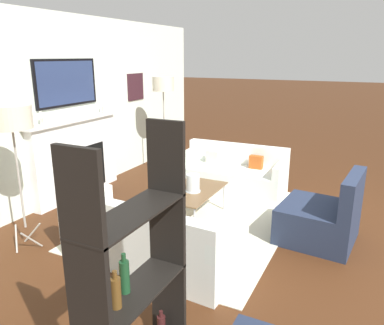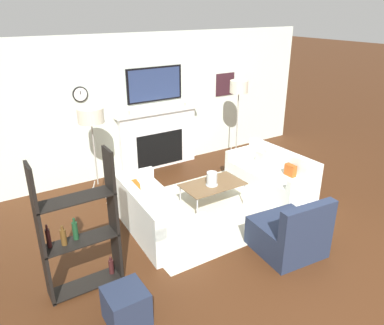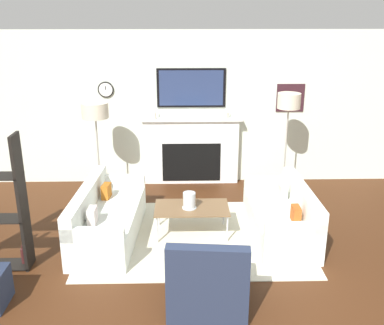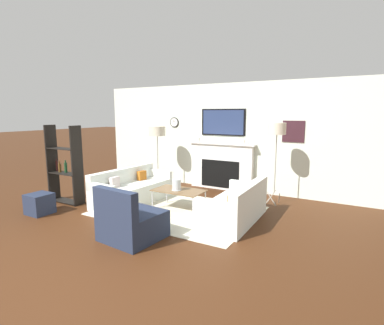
{
  "view_description": "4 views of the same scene",
  "coord_description": "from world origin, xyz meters",
  "px_view_note": "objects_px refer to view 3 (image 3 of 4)",
  "views": [
    {
      "loc": [
        -4.16,
        0.55,
        2.11
      ],
      "look_at": [
        0.22,
        2.72,
        0.7
      ],
      "focal_mm": 35.0,
      "sensor_mm": 36.0,
      "label": 1
    },
    {
      "loc": [
        -3.34,
        -1.95,
        3.15
      ],
      "look_at": [
        -0.33,
        2.76,
        0.8
      ],
      "focal_mm": 35.0,
      "sensor_mm": 36.0,
      "label": 2
    },
    {
      "loc": [
        -0.18,
        -3.12,
        3.04
      ],
      "look_at": [
        -0.03,
        2.69,
        1.03
      ],
      "focal_mm": 42.0,
      "sensor_mm": 36.0,
      "label": 3
    },
    {
      "loc": [
        3.12,
        -2.41,
        1.95
      ],
      "look_at": [
        -0.03,
        3.11,
        0.91
      ],
      "focal_mm": 28.0,
      "sensor_mm": 36.0,
      "label": 4
    }
  ],
  "objects_px": {
    "couch_right": "(283,218)",
    "armchair": "(208,282)",
    "floor_lamp_right": "(289,103)",
    "hurricane_candle": "(189,201)",
    "couch_left": "(106,220)",
    "coffee_table": "(192,209)",
    "floor_lamp_left": "(95,112)"
  },
  "relations": [
    {
      "from": "couch_right",
      "to": "armchair",
      "type": "bearing_deg",
      "value": -126.24
    },
    {
      "from": "couch_right",
      "to": "floor_lamp_right",
      "type": "distance_m",
      "value": 1.98
    },
    {
      "from": "hurricane_candle",
      "to": "floor_lamp_right",
      "type": "bearing_deg",
      "value": 40.34
    },
    {
      "from": "couch_left",
      "to": "floor_lamp_right",
      "type": "height_order",
      "value": "floor_lamp_right"
    },
    {
      "from": "couch_left",
      "to": "coffee_table",
      "type": "height_order",
      "value": "couch_left"
    },
    {
      "from": "armchair",
      "to": "floor_lamp_right",
      "type": "distance_m",
      "value": 3.56
    },
    {
      "from": "floor_lamp_right",
      "to": "couch_left",
      "type": "bearing_deg",
      "value": -152.72
    },
    {
      "from": "floor_lamp_left",
      "to": "floor_lamp_right",
      "type": "bearing_deg",
      "value": -0.0
    },
    {
      "from": "couch_left",
      "to": "floor_lamp_right",
      "type": "xyz_separation_m",
      "value": [
        2.77,
        1.43,
        1.33
      ]
    },
    {
      "from": "couch_right",
      "to": "coffee_table",
      "type": "relative_size",
      "value": 1.63
    },
    {
      "from": "coffee_table",
      "to": "floor_lamp_right",
      "type": "height_order",
      "value": "floor_lamp_right"
    },
    {
      "from": "hurricane_candle",
      "to": "floor_lamp_left",
      "type": "bearing_deg",
      "value": 136.92
    },
    {
      "from": "couch_left",
      "to": "floor_lamp_right",
      "type": "distance_m",
      "value": 3.39
    },
    {
      "from": "couch_right",
      "to": "floor_lamp_right",
      "type": "relative_size",
      "value": 0.96
    },
    {
      "from": "coffee_table",
      "to": "floor_lamp_right",
      "type": "relative_size",
      "value": 0.59
    },
    {
      "from": "hurricane_candle",
      "to": "floor_lamp_left",
      "type": "xyz_separation_m",
      "value": [
        -1.47,
        1.38,
        0.96
      ]
    },
    {
      "from": "armchair",
      "to": "floor_lamp_left",
      "type": "xyz_separation_m",
      "value": [
        -1.65,
        2.97,
        1.19
      ]
    },
    {
      "from": "coffee_table",
      "to": "hurricane_candle",
      "type": "bearing_deg",
      "value": -145.91
    },
    {
      "from": "coffee_table",
      "to": "hurricane_candle",
      "type": "xyz_separation_m",
      "value": [
        -0.04,
        -0.02,
        0.13
      ]
    },
    {
      "from": "coffee_table",
      "to": "floor_lamp_right",
      "type": "bearing_deg",
      "value": 40.47
    },
    {
      "from": "couch_right",
      "to": "coffee_table",
      "type": "xyz_separation_m",
      "value": [
        -1.26,
        0.08,
        0.12
      ]
    },
    {
      "from": "coffee_table",
      "to": "floor_lamp_left",
      "type": "distance_m",
      "value": 2.3
    },
    {
      "from": "floor_lamp_left",
      "to": "hurricane_candle",
      "type": "bearing_deg",
      "value": -43.08
    },
    {
      "from": "couch_right",
      "to": "floor_lamp_left",
      "type": "distance_m",
      "value": 3.35
    },
    {
      "from": "floor_lamp_left",
      "to": "floor_lamp_right",
      "type": "xyz_separation_m",
      "value": [
        3.1,
        -0.0,
        0.13
      ]
    },
    {
      "from": "couch_left",
      "to": "armchair",
      "type": "xyz_separation_m",
      "value": [
        1.32,
        -1.54,
        0.01
      ]
    },
    {
      "from": "coffee_table",
      "to": "hurricane_candle",
      "type": "height_order",
      "value": "hurricane_candle"
    },
    {
      "from": "couch_right",
      "to": "hurricane_candle",
      "type": "xyz_separation_m",
      "value": [
        -1.3,
        0.05,
        0.25
      ]
    },
    {
      "from": "hurricane_candle",
      "to": "floor_lamp_right",
      "type": "xyz_separation_m",
      "value": [
        1.62,
        1.38,
        1.09
      ]
    },
    {
      "from": "hurricane_candle",
      "to": "floor_lamp_left",
      "type": "height_order",
      "value": "floor_lamp_left"
    },
    {
      "from": "hurricane_candle",
      "to": "couch_right",
      "type": "bearing_deg",
      "value": -2.32
    },
    {
      "from": "couch_left",
      "to": "floor_lamp_left",
      "type": "distance_m",
      "value": 1.9
    }
  ]
}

